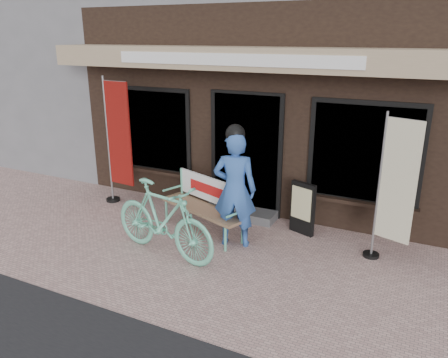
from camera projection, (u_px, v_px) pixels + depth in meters
The scene contains 9 objects.
ground at pixel (191, 259), 6.35m from camera, with size 70.00×70.00×0.00m, color #BF9891.
storefront at pixel (301, 40), 9.64m from camera, with size 7.00×6.77×6.00m.
neighbor_left_near at pixel (41, 31), 13.57m from camera, with size 10.00×7.00×6.40m, color slate.
bench at pixel (206, 201), 7.11m from camera, with size 1.70×0.97×0.90m.
person at pixel (235, 188), 6.53m from camera, with size 0.74×0.59×1.89m.
bicycle at pixel (163, 219), 6.32m from camera, with size 0.53×1.87×1.12m, color #69CDA9.
nobori_red at pixel (117, 141), 8.07m from camera, with size 0.71×0.29×2.41m.
nobori_cream at pixel (394, 189), 5.94m from camera, with size 0.63×0.32×2.15m.
menu_stand at pixel (302, 208), 7.05m from camera, with size 0.44×0.23×0.87m.
Camera 1 is at (2.91, -4.88, 3.11)m, focal length 35.00 mm.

